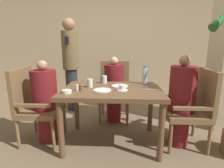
% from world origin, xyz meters
% --- Properties ---
extents(ground_plane, '(16.00, 16.00, 0.00)m').
position_xyz_m(ground_plane, '(0.00, 0.00, 0.00)').
color(ground_plane, '#7A664C').
extents(wall_back, '(8.00, 0.06, 2.80)m').
position_xyz_m(wall_back, '(0.00, 2.34, 1.40)').
color(wall_back, tan).
rests_on(wall_back, ground_plane).
extents(dining_table, '(1.24, 0.84, 0.75)m').
position_xyz_m(dining_table, '(0.00, 0.00, 0.65)').
color(dining_table, brown).
rests_on(dining_table, ground_plane).
extents(chair_left_side, '(0.51, 0.51, 1.00)m').
position_xyz_m(chair_left_side, '(-1.02, 0.00, 0.54)').
color(chair_left_side, brown).
rests_on(chair_left_side, ground_plane).
extents(diner_in_left_chair, '(0.32, 0.32, 1.10)m').
position_xyz_m(diner_in_left_chair, '(-0.88, 0.00, 0.57)').
color(diner_in_left_chair, maroon).
rests_on(diner_in_left_chair, ground_plane).
extents(chair_far_side, '(0.51, 0.51, 1.00)m').
position_xyz_m(chair_far_side, '(0.00, 0.82, 0.54)').
color(chair_far_side, brown).
rests_on(chair_far_side, ground_plane).
extents(diner_in_far_chair, '(0.32, 0.32, 1.10)m').
position_xyz_m(diner_in_far_chair, '(-0.00, 0.67, 0.57)').
color(diner_in_far_chair, maroon).
rests_on(diner_in_far_chair, ground_plane).
extents(chair_right_side, '(0.51, 0.51, 1.00)m').
position_xyz_m(chair_right_side, '(1.02, 0.00, 0.54)').
color(chair_right_side, brown).
rests_on(chair_right_side, ground_plane).
extents(diner_in_right_chair, '(0.32, 0.32, 1.17)m').
position_xyz_m(diner_in_right_chair, '(0.88, 0.00, 0.60)').
color(diner_in_right_chair, maroon).
rests_on(diner_in_right_chair, ground_plane).
extents(standing_host, '(0.30, 0.34, 1.76)m').
position_xyz_m(standing_host, '(-0.85, 1.16, 0.95)').
color(standing_host, '#2D2D33').
rests_on(standing_host, ground_plane).
extents(plate_main_left, '(0.22, 0.22, 0.01)m').
position_xyz_m(plate_main_left, '(0.10, 0.12, 0.75)').
color(plate_main_left, white).
rests_on(plate_main_left, dining_table).
extents(plate_main_right, '(0.22, 0.22, 0.01)m').
position_xyz_m(plate_main_right, '(-0.11, -0.10, 0.75)').
color(plate_main_right, white).
rests_on(plate_main_right, dining_table).
extents(teacup_with_saucer, '(0.13, 0.13, 0.07)m').
position_xyz_m(teacup_with_saucer, '(0.13, -0.08, 0.78)').
color(teacup_with_saucer, white).
rests_on(teacup_with_saucer, dining_table).
extents(bowl_small, '(0.11, 0.11, 0.04)m').
position_xyz_m(bowl_small, '(-0.51, -0.23, 0.77)').
color(bowl_small, white).
rests_on(bowl_small, dining_table).
extents(water_bottle, '(0.07, 0.07, 0.25)m').
position_xyz_m(water_bottle, '(0.44, 0.30, 0.87)').
color(water_bottle, silver).
rests_on(water_bottle, dining_table).
extents(glass_tall_near, '(0.07, 0.07, 0.11)m').
position_xyz_m(glass_tall_near, '(-0.12, 0.30, 0.80)').
color(glass_tall_near, silver).
rests_on(glass_tall_near, dining_table).
extents(glass_tall_mid, '(0.07, 0.07, 0.11)m').
position_xyz_m(glass_tall_mid, '(-0.29, 0.05, 0.80)').
color(glass_tall_mid, silver).
rests_on(glass_tall_mid, dining_table).
extents(salt_shaker, '(0.03, 0.03, 0.08)m').
position_xyz_m(salt_shaker, '(-0.41, -0.13, 0.79)').
color(salt_shaker, white).
rests_on(salt_shaker, dining_table).
extents(pepper_shaker, '(0.03, 0.03, 0.07)m').
position_xyz_m(pepper_shaker, '(-0.37, -0.13, 0.79)').
color(pepper_shaker, '#4C3D2D').
rests_on(pepper_shaker, dining_table).
extents(fork_beside_plate, '(0.18, 0.07, 0.00)m').
position_xyz_m(fork_beside_plate, '(-0.46, 0.16, 0.75)').
color(fork_beside_plate, silver).
rests_on(fork_beside_plate, dining_table).
extents(knife_beside_plate, '(0.19, 0.02, 0.00)m').
position_xyz_m(knife_beside_plate, '(0.52, -0.02, 0.75)').
color(knife_beside_plate, silver).
rests_on(knife_beside_plate, dining_table).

